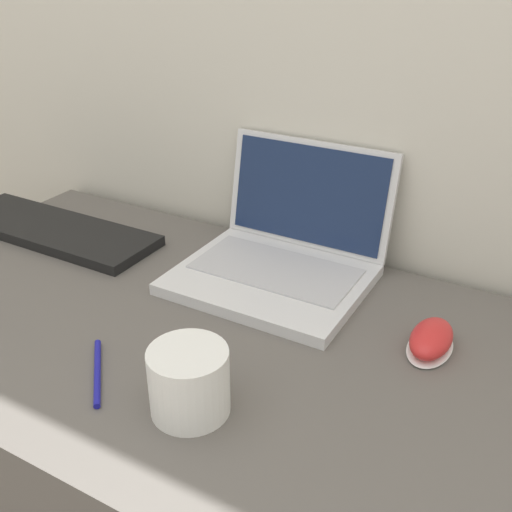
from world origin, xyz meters
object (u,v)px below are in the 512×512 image
object	(u,v)px
laptop	(283,252)
drink_cup	(189,380)
external_keyboard	(53,230)
pen	(97,372)
computer_mouse	(431,340)

from	to	relation	value
laptop	drink_cup	size ratio (longest dim) A/B	3.16
laptop	external_keyboard	size ratio (longest dim) A/B	0.70
pen	computer_mouse	bearing A→B (deg)	36.69
pen	drink_cup	bearing A→B (deg)	2.64
laptop	external_keyboard	bearing A→B (deg)	-169.78
drink_cup	pen	size ratio (longest dim) A/B	0.91
drink_cup	pen	distance (m)	0.16
computer_mouse	pen	world-z (taller)	computer_mouse
drink_cup	pen	world-z (taller)	drink_cup
laptop	pen	size ratio (longest dim) A/B	2.88
pen	laptop	bearing A→B (deg)	76.78
drink_cup	external_keyboard	size ratio (longest dim) A/B	0.22
drink_cup	computer_mouse	world-z (taller)	drink_cup
laptop	pen	xyz separation A→B (m)	(-0.09, -0.38, -0.04)
laptop	external_keyboard	distance (m)	0.48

